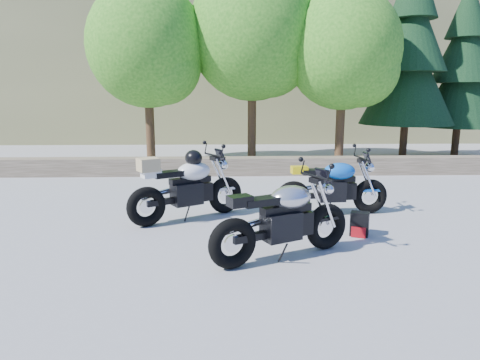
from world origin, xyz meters
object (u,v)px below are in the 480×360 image
at_px(white_bike, 187,186).
at_px(backpack, 359,224).
at_px(blue_bike, 333,187).
at_px(silver_bike, 283,220).

distance_m(white_bike, backpack, 3.12).
bearing_deg(blue_bike, white_bike, -179.73).
distance_m(silver_bike, white_bike, 2.48).
height_order(blue_bike, backpack, blue_bike).
xyz_separation_m(white_bike, backpack, (2.91, -1.03, -0.44)).
relative_size(white_bike, backpack, 5.25).
height_order(silver_bike, white_bike, white_bike).
bearing_deg(blue_bike, silver_bike, -124.31).
bearing_deg(blue_bike, backpack, -88.57).
distance_m(white_bike, blue_bike, 2.79).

